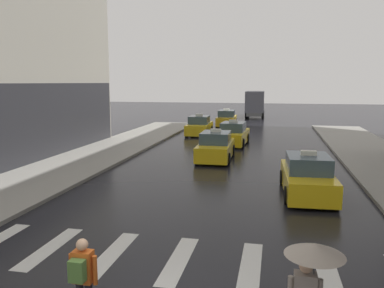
# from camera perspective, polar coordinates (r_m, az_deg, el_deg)

# --- Properties ---
(crosswalk_markings) EXTENTS (11.30, 2.80, 0.01)m
(crosswalk_markings) POSITION_cam_1_polar(r_m,az_deg,el_deg) (10.36, -1.93, -16.44)
(crosswalk_markings) COLOR silver
(crosswalk_markings) RESTS_ON ground
(taxi_lead) EXTENTS (2.08, 4.61, 1.80)m
(taxi_lead) POSITION_cam_1_polar(r_m,az_deg,el_deg) (16.29, 16.39, -4.63)
(taxi_lead) COLOR yellow
(taxi_lead) RESTS_ON ground
(taxi_second) EXTENTS (1.97, 4.56, 1.80)m
(taxi_second) POSITION_cam_1_polar(r_m,az_deg,el_deg) (22.85, 3.48, -0.45)
(taxi_second) COLOR yellow
(taxi_second) RESTS_ON ground
(taxi_third) EXTENTS (2.11, 4.62, 1.80)m
(taxi_third) POSITION_cam_1_polar(r_m,az_deg,el_deg) (28.41, 6.02, 1.36)
(taxi_third) COLOR yellow
(taxi_third) RESTS_ON ground
(taxi_fourth) EXTENTS (2.04, 4.59, 1.80)m
(taxi_fourth) POSITION_cam_1_polar(r_m,az_deg,el_deg) (33.60, 1.07, 2.58)
(taxi_fourth) COLOR yellow
(taxi_fourth) RESTS_ON ground
(taxi_fifth) EXTENTS (2.05, 4.60, 1.80)m
(taxi_fifth) POSITION_cam_1_polar(r_m,az_deg,el_deg) (40.59, 5.03, 3.64)
(taxi_fifth) COLOR gold
(taxi_fifth) RESTS_ON ground
(box_truck) EXTENTS (2.37, 7.57, 3.35)m
(box_truck) POSITION_cam_1_polar(r_m,az_deg,el_deg) (50.32, 9.15, 5.87)
(box_truck) COLOR #2D2D2D
(box_truck) RESTS_ON ground
(pedestrian_with_umbrella) EXTENTS (0.96, 0.96, 1.94)m
(pedestrian_with_umbrella) POSITION_cam_1_polar(r_m,az_deg,el_deg) (6.83, 16.89, -16.87)
(pedestrian_with_umbrella) COLOR #333338
(pedestrian_with_umbrella) RESTS_ON ground
(pedestrian_with_backpack) EXTENTS (0.55, 0.43, 1.65)m
(pedestrian_with_backpack) POSITION_cam_1_polar(r_m,az_deg,el_deg) (7.80, -15.61, -17.84)
(pedestrian_with_backpack) COLOR black
(pedestrian_with_backpack) RESTS_ON ground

